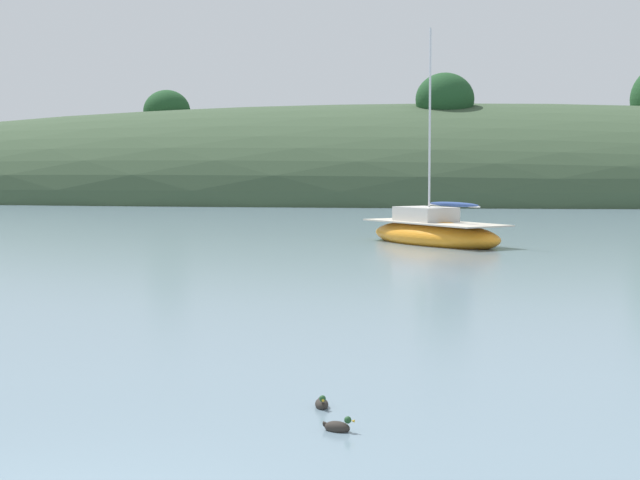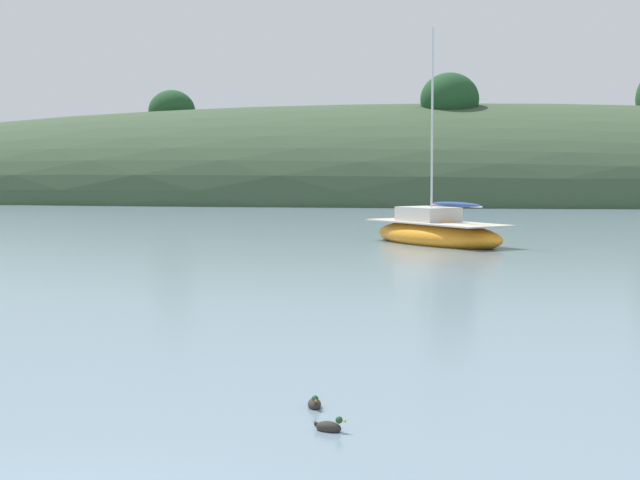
# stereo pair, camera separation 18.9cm
# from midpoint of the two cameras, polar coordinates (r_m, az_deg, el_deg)

# --- Properties ---
(far_shoreline_hill) EXTENTS (150.00, 36.00, 22.19)m
(far_shoreline_hill) POSITION_cam_midpoint_polar(r_m,az_deg,el_deg) (97.31, 5.21, 2.25)
(far_shoreline_hill) COLOR #384C33
(far_shoreline_hill) RESTS_ON ground
(sailboat_grey_yawl) EXTENTS (6.92, 7.69, 9.29)m
(sailboat_grey_yawl) POSITION_cam_midpoint_polar(r_m,az_deg,el_deg) (43.06, 6.24, 0.39)
(sailboat_grey_yawl) COLOR orange
(sailboat_grey_yawl) RESTS_ON ground
(duck_trailing) EXTENTS (0.25, 0.42, 0.24)m
(duck_trailing) POSITION_cam_midpoint_polar(r_m,az_deg,el_deg) (14.02, -0.29, -9.12)
(duck_trailing) COLOR #2D2823
(duck_trailing) RESTS_ON ground
(duck_straggler) EXTENTS (0.42, 0.28, 0.24)m
(duck_straggler) POSITION_cam_midpoint_polar(r_m,az_deg,el_deg) (12.82, 0.56, -10.38)
(duck_straggler) COLOR #2D2823
(duck_straggler) RESTS_ON ground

